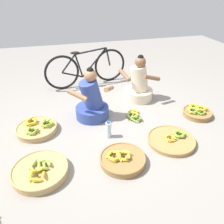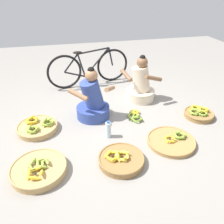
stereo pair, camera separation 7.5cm
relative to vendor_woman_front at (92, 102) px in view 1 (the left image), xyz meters
name	(u,v)px [view 1 (the left image)]	position (x,y,z in m)	size (l,w,h in m)	color
ground_plane	(109,125)	(0.19, -0.30, -0.27)	(10.00, 10.00, 0.00)	gray
vendor_woman_front	(92,102)	(0.00, 0.00, 0.00)	(0.75, 0.53, 0.83)	#334793
vendor_woman_behind	(139,85)	(0.93, 0.40, 0.00)	(0.64, 0.53, 0.82)	beige
bicycle_leaning	(87,68)	(0.13, 1.27, 0.09)	(1.69, 0.34, 0.73)	black
banana_basket_near_vendor	(122,159)	(0.16, -1.11, -0.22)	(0.56, 0.56, 0.16)	olive
banana_basket_mid_right	(172,140)	(0.92, -0.91, -0.23)	(0.65, 0.65, 0.12)	#A87F47
banana_basket_back_right	(37,128)	(-0.85, -0.18, -0.22)	(0.59, 0.59, 0.16)	tan
banana_basket_front_left	(197,112)	(1.65, -0.39, -0.21)	(0.46, 0.46, 0.16)	olive
banana_basket_front_right	(40,171)	(-0.80, -1.05, -0.21)	(0.64, 0.64, 0.16)	tan
loose_bananas_mid_left	(134,115)	(0.65, -0.16, -0.24)	(0.24, 0.40, 0.10)	#9EB747
water_bottle	(108,130)	(0.12, -0.58, -0.15)	(0.08, 0.08, 0.26)	silver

